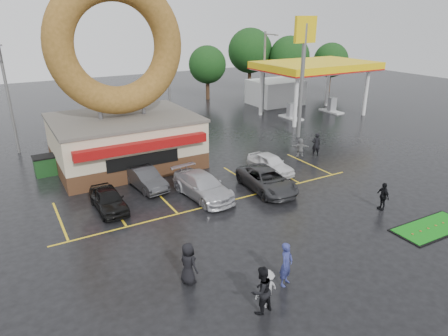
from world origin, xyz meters
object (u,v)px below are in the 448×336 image
person_cameraman (383,196)px  shell_sign (304,55)px  gas_station (297,79)px  streetlight_right (265,71)px  person_blue (286,264)px  car_grey (267,180)px  streetlight_mid (169,80)px  donut_shop (122,106)px  car_black (108,199)px  car_silver (203,186)px  dumpster (48,165)px  streetlight_left (8,95)px  putting_green (432,228)px  car_white (270,164)px  car_dgrey (145,178)px

person_cameraman → shell_sign: bearing=173.0°
gas_station → streetlight_right: 4.26m
person_blue → car_grey: bearing=33.3°
shell_sign → streetlight_mid: shell_sign is taller
donut_shop → person_blue: bearing=-85.6°
car_black → car_silver: (5.56, -1.16, 0.07)m
streetlight_mid → dumpster: bearing=-150.0°
streetlight_left → person_cameraman: streetlight_left is taller
car_grey → shell_sign: bearing=45.2°
car_silver → putting_green: bearing=-53.8°
car_black → car_white: car_white is taller
car_black → dumpster: 8.10m
car_black → car_silver: car_silver is taller
donut_shop → gas_station: bearing=19.1°
streetlight_right → car_black: size_ratio=2.31×
streetlight_right → dumpster: size_ratio=5.00×
streetlight_right → car_grey: 22.62m
streetlight_right → car_silver: streetlight_right is taller
donut_shop → putting_green: (11.11, -17.88, -4.43)m
car_silver → car_grey: bearing=-21.9°
shell_sign → streetlight_mid: size_ratio=1.18×
gas_station → car_white: size_ratio=3.39×
dumpster → car_dgrey: bearing=-49.4°
streetlight_left → car_white: 21.16m
car_white → car_grey: bearing=-133.3°
donut_shop → gas_station: donut_shop is taller
gas_station → streetlight_left: streetlight_left is taller
car_black → car_dgrey: (2.92, 1.94, 0.01)m
streetlight_right → car_grey: size_ratio=1.80×
shell_sign → streetlight_right: 10.68m
car_black → putting_green: car_black is taller
gas_station → person_cameraman: bearing=-118.4°
streetlight_mid → car_dgrey: bearing=-119.3°
streetlight_right → car_dgrey: 24.26m
car_silver → car_grey: 4.22m
car_white → person_blue: (-7.04, -10.73, 0.30)m
gas_station → person_cameraman: gas_station is taller
dumpster → car_black: bearing=-74.9°
donut_shop → car_white: size_ratio=3.35×
gas_station → car_silver: 26.44m
car_silver → dumpster: size_ratio=2.81×
streetlight_right → car_grey: streetlight_right is taller
donut_shop → car_silver: size_ratio=2.67×
car_black → car_grey: size_ratio=0.78×
streetlight_left → streetlight_right: size_ratio=1.00×
streetlight_left → car_grey: streetlight_left is taller
streetlight_left → streetlight_mid: bearing=4.1°
car_black → streetlight_left: bearing=104.0°
streetlight_right → car_black: 27.72m
shell_sign → car_black: bearing=-162.5°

